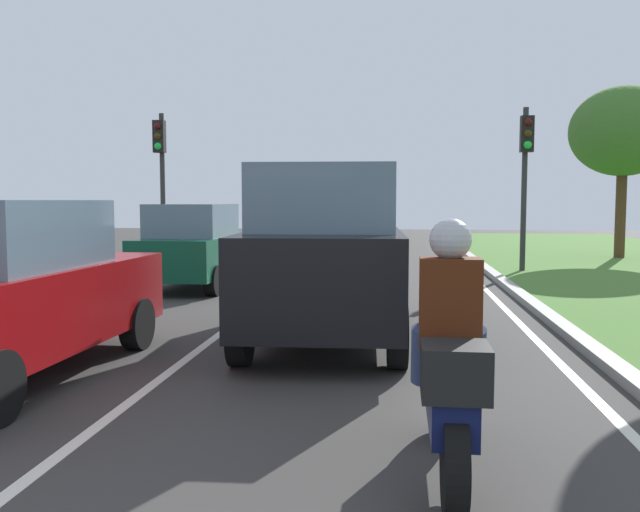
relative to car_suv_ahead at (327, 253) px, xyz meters
The scene contains 12 objects.
ground_plane 4.95m from the car_suv_ahead, 99.82° to the left, with size 60.00×60.00×0.00m, color #383533.
lane_line_center 5.11m from the car_suv_ahead, 107.79° to the left, with size 0.12×32.00×0.01m, color silver.
lane_line_right_edge 5.61m from the car_suv_ahead, 59.59° to the left, with size 0.12×32.00×0.01m, color silver.
curb_right 5.87m from the car_suv_ahead, 55.30° to the left, with size 0.24×48.00×0.12m, color #9E9B93.
car_suv_ahead is the anchor object (origin of this frame).
car_sedan_left_lane 3.90m from the car_suv_ahead, 143.88° to the right, with size 1.93×4.34×1.86m.
car_hatchback_far 6.07m from the car_suv_ahead, 123.26° to the left, with size 1.84×3.76×1.78m.
motorcycle 4.58m from the car_suv_ahead, 73.80° to the right, with size 0.40×1.90×1.01m.
rider_person 4.50m from the car_suv_ahead, 73.61° to the right, with size 0.50×0.40×1.16m.
traffic_light_near_right 9.85m from the car_suv_ahead, 64.73° to the left, with size 0.32×0.50×4.20m.
traffic_light_overhead_left 11.48m from the car_suv_ahead, 120.40° to the left, with size 0.32×0.50×4.32m.
tree_roadside_far 15.68m from the car_suv_ahead, 59.20° to the left, with size 3.27×3.27×5.39m.
Camera 1 is at (1.73, 0.43, 1.86)m, focal length 37.87 mm.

